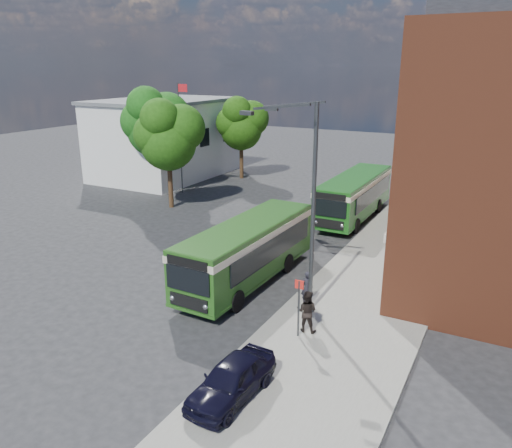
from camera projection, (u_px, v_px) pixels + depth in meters
The scene contains 15 objects.
ground at pixel (231, 275), 25.73m from camera, with size 120.00×120.00×0.00m, color #262628.
pavement at pixel (403, 248), 29.30m from camera, with size 6.00×48.00×0.15m, color gray.
kerb_line at pixel (352, 241), 30.68m from camera, with size 0.12×48.00×0.01m, color beige.
white_building at pixel (165, 138), 47.82m from camera, with size 9.40×13.40×7.30m.
flagpole at pixel (180, 134), 40.74m from camera, with size 0.95×0.10×9.00m.
street_lamp at pixel (305, 207), 20.43m from camera, with size 2.96×2.38×9.00m.
bus_stop_sign at pixel (299, 305), 19.23m from camera, with size 0.35×0.08×2.52m.
bus_front at pixel (248, 247), 24.38m from camera, with size 2.85×9.88×3.02m.
bus_rear at pixel (355, 193), 34.77m from camera, with size 2.65×10.19×3.02m.
parked_car at pixel (232, 380), 15.84m from camera, with size 1.50×3.72×1.27m, color black.
pedestrian_a at pixel (307, 288), 22.01m from camera, with size 0.57×0.38×1.57m, color black.
pedestrian_b at pixel (307, 311), 19.75m from camera, with size 0.84×0.66×1.73m, color black.
tree_left at pixel (168, 134), 36.24m from camera, with size 4.83×4.59×8.16m.
tree_mid at pixel (154, 121), 40.44m from camera, with size 5.21×4.95×8.80m.
tree_right at pixel (241, 123), 46.15m from camera, with size 4.56×4.34×7.70m.
Camera 1 is at (12.32, -20.31, 10.31)m, focal length 35.00 mm.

